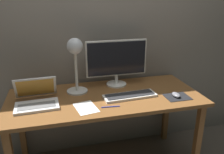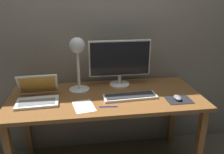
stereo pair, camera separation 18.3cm
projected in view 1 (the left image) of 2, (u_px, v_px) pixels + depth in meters
The scene contains 10 objects.
back_wall at pixel (95, 22), 2.11m from camera, with size 4.80×0.06×2.60m, color gray.
desk at pixel (105, 104), 1.96m from camera, with size 1.60×0.70×0.74m.
monitor at pixel (117, 60), 2.08m from camera, with size 0.56×0.19×0.42m.
keyboard_main at pixel (130, 96), 1.90m from camera, with size 0.45×0.17×0.03m.
laptop at pixel (36, 97), 1.78m from camera, with size 0.33×0.31×0.20m.
desk_lamp at pixel (75, 55), 1.90m from camera, with size 0.18×0.18×0.47m.
mousepad at pixel (177, 97), 1.91m from camera, with size 0.20×0.16×0.00m, color black.
mouse at pixel (176, 95), 1.90m from camera, with size 0.06×0.10×0.03m, color slate.
paper_sheet_near_mouse at pixel (86, 108), 1.73m from camera, with size 0.15×0.21×0.00m, color white.
pen at pixel (111, 107), 1.73m from camera, with size 0.01×0.01×0.14m, color #2633A5.
Camera 1 is at (-0.38, -1.72, 1.55)m, focal length 37.00 mm.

